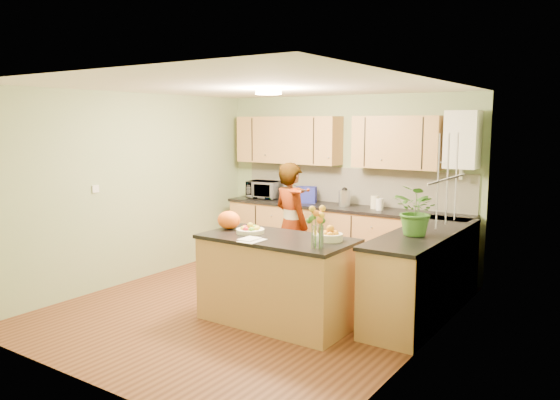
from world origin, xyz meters
The scene contains 28 objects.
floor centered at (0.00, 0.00, 0.00)m, with size 4.50×4.50×0.00m, color #522A17.
ceiling centered at (0.00, 0.00, 2.50)m, with size 4.00×4.50×0.02m, color white.
wall_back centered at (0.00, 2.25, 1.25)m, with size 4.00×0.02×2.50m, color #91AC7A.
wall_front centered at (0.00, -2.25, 1.25)m, with size 4.00×0.02×2.50m, color #91AC7A.
wall_left centered at (-2.00, 0.00, 1.25)m, with size 0.02×4.50×2.50m, color #91AC7A.
wall_right centered at (2.00, 0.00, 1.25)m, with size 0.02×4.50×2.50m, color #91AC7A.
back_counter centered at (0.10, 1.95, 0.47)m, with size 3.64×0.62×0.94m.
right_counter centered at (1.70, 0.85, 0.47)m, with size 0.62×2.24×0.94m.
splashback centered at (0.10, 2.23, 1.20)m, with size 3.60×0.02×0.52m, color white.
upper_cabinets centered at (-0.18, 2.08, 1.85)m, with size 3.20×0.34×0.70m.
boiler centered at (1.70, 2.09, 1.90)m, with size 0.40×0.30×0.86m.
window_right centered at (1.99, 0.60, 1.55)m, with size 0.01×1.30×1.05m.
light_switch centered at (-1.99, -0.60, 1.30)m, with size 0.02×0.09×0.09m, color white.
ceiling_lamp centered at (0.00, 0.30, 2.46)m, with size 0.30×0.30×0.07m.
peninsula_island centered at (0.49, -0.24, 0.46)m, with size 1.62×0.83×0.93m.
fruit_dish centered at (0.14, -0.24, 0.97)m, with size 0.30×0.30×0.11m.
orange_bowl centered at (1.04, -0.09, 0.99)m, with size 0.25×0.25×0.15m.
flower_vase centered at (1.09, -0.42, 1.24)m, with size 0.25×0.25×0.47m.
orange_bag centered at (-0.20, -0.19, 1.03)m, with size 0.27×0.23×0.21m, color orange.
papers centered at (0.39, -0.54, 0.93)m, with size 0.20×0.27×0.01m, color white.
violinist centered at (-0.09, 0.93, 0.81)m, with size 0.59×0.39×1.61m, color #DC9F86.
violin centered at (0.11, 0.71, 1.29)m, with size 0.53×0.21×0.11m, color #4E1504, non-canonical shape.
microwave centered at (-1.28, 1.98, 1.07)m, with size 0.49×0.33×0.27m, color white.
blue_box centered at (-0.51, 1.97, 1.06)m, with size 0.29×0.21×0.23m, color navy.
kettle centered at (0.12, 1.98, 1.07)m, with size 0.16×0.16×0.31m.
jar_cream centered at (0.58, 2.00, 1.03)m, with size 0.11×0.11×0.17m, color #F8EFC6.
jar_white centered at (0.69, 1.91, 1.02)m, with size 0.10×0.10×0.16m, color white.
potted_plant centered at (1.70, 0.57, 1.21)m, with size 0.48×0.42×0.54m, color #3B7226.
Camera 1 is at (3.65, -4.85, 2.11)m, focal length 35.00 mm.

